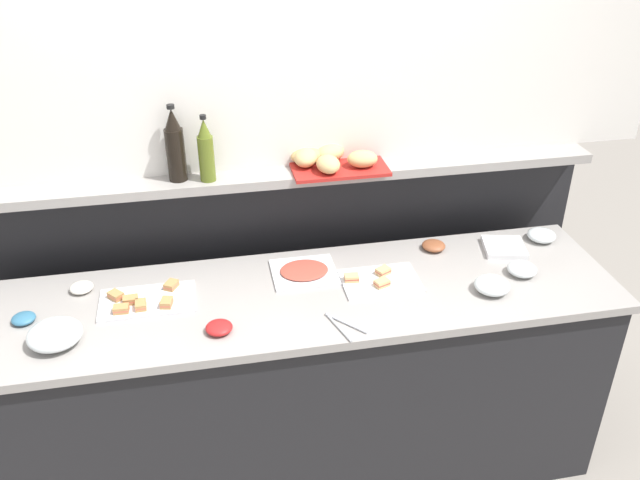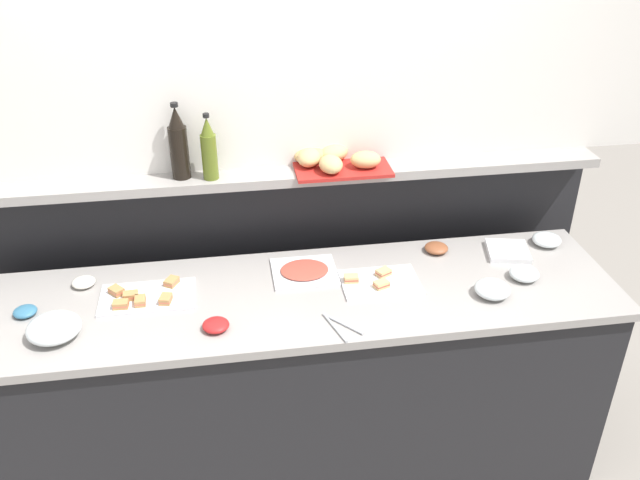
% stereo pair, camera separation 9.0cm
% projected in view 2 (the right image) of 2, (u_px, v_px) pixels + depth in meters
% --- Properties ---
extents(ground_plane, '(12.00, 12.00, 0.00)m').
position_uv_depth(ground_plane, '(281.00, 376.00, 3.58)').
color(ground_plane, gray).
extents(buffet_counter, '(2.58, 0.65, 0.94)m').
position_uv_depth(buffet_counter, '(293.00, 386.00, 2.83)').
color(buffet_counter, black).
rests_on(buffet_counter, ground_plane).
extents(back_ledge_unit, '(2.82, 0.22, 1.27)m').
position_uv_depth(back_ledge_unit, '(279.00, 282.00, 3.17)').
color(back_ledge_unit, black).
rests_on(back_ledge_unit, ground_plane).
extents(upper_wall_panel, '(3.42, 0.08, 1.33)m').
position_uv_depth(upper_wall_panel, '(269.00, 1.00, 2.55)').
color(upper_wall_panel, white).
rests_on(upper_wall_panel, back_ledge_unit).
extents(sandwich_platter_rear, '(0.31, 0.21, 0.04)m').
position_uv_depth(sandwich_platter_rear, '(378.00, 281.00, 2.66)').
color(sandwich_platter_rear, white).
rests_on(sandwich_platter_rear, buffet_counter).
extents(sandwich_platter_front, '(0.36, 0.21, 0.04)m').
position_uv_depth(sandwich_platter_front, '(146.00, 296.00, 2.57)').
color(sandwich_platter_front, silver).
rests_on(sandwich_platter_front, buffet_counter).
extents(cold_cuts_platter, '(0.26, 0.23, 0.02)m').
position_uv_depth(cold_cuts_platter, '(304.00, 271.00, 2.73)').
color(cold_cuts_platter, silver).
rests_on(cold_cuts_platter, buffet_counter).
extents(glass_bowl_large, '(0.12, 0.12, 0.05)m').
position_uv_depth(glass_bowl_large, '(547.00, 240.00, 2.92)').
color(glass_bowl_large, silver).
rests_on(glass_bowl_large, buffet_counter).
extents(glass_bowl_medium, '(0.14, 0.14, 0.06)m').
position_uv_depth(glass_bowl_medium, '(492.00, 290.00, 2.58)').
color(glass_bowl_medium, silver).
rests_on(glass_bowl_medium, buffet_counter).
extents(glass_bowl_small, '(0.19, 0.19, 0.08)m').
position_uv_depth(glass_bowl_small, '(54.00, 329.00, 2.36)').
color(glass_bowl_small, silver).
rests_on(glass_bowl_small, buffet_counter).
extents(glass_bowl_extra, '(0.12, 0.12, 0.05)m').
position_uv_depth(glass_bowl_extra, '(524.00, 274.00, 2.69)').
color(glass_bowl_extra, silver).
rests_on(glass_bowl_extra, buffet_counter).
extents(condiment_bowl_red, '(0.10, 0.10, 0.04)m').
position_uv_depth(condiment_bowl_red, '(436.00, 248.00, 2.87)').
color(condiment_bowl_red, brown).
rests_on(condiment_bowl_red, buffet_counter).
extents(condiment_bowl_cream, '(0.09, 0.09, 0.03)m').
position_uv_depth(condiment_bowl_cream, '(25.00, 311.00, 2.48)').
color(condiment_bowl_cream, teal).
rests_on(condiment_bowl_cream, buffet_counter).
extents(condiment_bowl_dark, '(0.10, 0.10, 0.03)m').
position_uv_depth(condiment_bowl_dark, '(216.00, 325.00, 2.40)').
color(condiment_bowl_dark, red).
rests_on(condiment_bowl_dark, buffet_counter).
extents(condiment_bowl_teal, '(0.09, 0.09, 0.03)m').
position_uv_depth(condiment_bowl_teal, '(84.00, 282.00, 2.64)').
color(condiment_bowl_teal, silver).
rests_on(condiment_bowl_teal, buffet_counter).
extents(serving_tongs, '(0.13, 0.18, 0.01)m').
position_uv_depth(serving_tongs, '(338.00, 325.00, 2.42)').
color(serving_tongs, '#B7BABF').
rests_on(serving_tongs, buffet_counter).
extents(napkin_stack, '(0.20, 0.20, 0.02)m').
position_uv_depth(napkin_stack, '(508.00, 251.00, 2.86)').
color(napkin_stack, white).
rests_on(napkin_stack, buffet_counter).
extents(olive_oil_bottle, '(0.06, 0.06, 0.28)m').
position_uv_depth(olive_oil_bottle, '(209.00, 150.00, 2.69)').
color(olive_oil_bottle, '#56661E').
rests_on(olive_oil_bottle, back_ledge_unit).
extents(wine_bottle_dark, '(0.08, 0.08, 0.32)m').
position_uv_depth(wine_bottle_dark, '(179.00, 145.00, 2.69)').
color(wine_bottle_dark, black).
rests_on(wine_bottle_dark, back_ledge_unit).
extents(bread_basket, '(0.40, 0.26, 0.08)m').
position_uv_depth(bread_basket, '(333.00, 160.00, 2.81)').
color(bread_basket, '#B2231E').
rests_on(bread_basket, back_ledge_unit).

